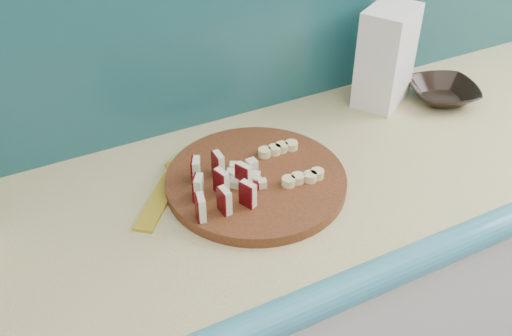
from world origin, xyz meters
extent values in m
cube|color=silver|center=(0.10, 1.50, 0.44)|extent=(2.20, 0.60, 0.88)
cube|color=#D1BF7A|center=(0.10, 1.50, 0.90)|extent=(2.20, 0.60, 0.03)
cube|color=teal|center=(0.10, 1.20, 0.90)|extent=(2.20, 0.06, 0.03)
cube|color=teal|center=(0.10, 1.79, 1.16)|extent=(2.20, 0.02, 0.50)
cylinder|color=#3F1F0D|center=(-0.04, 1.51, 0.92)|extent=(0.38, 0.38, 0.02)
cube|color=beige|center=(-0.18, 1.45, 0.96)|extent=(0.01, 0.03, 0.05)
cube|color=#450408|center=(-0.19, 1.45, 0.96)|extent=(0.00, 0.03, 0.05)
cube|color=beige|center=(-0.16, 1.50, 0.96)|extent=(0.01, 0.03, 0.05)
cube|color=#450408|center=(-0.17, 1.50, 0.96)|extent=(0.00, 0.03, 0.05)
cube|color=beige|center=(-0.15, 1.56, 0.96)|extent=(0.01, 0.03, 0.05)
cube|color=#450408|center=(-0.15, 1.56, 0.96)|extent=(0.00, 0.03, 0.05)
cube|color=beige|center=(-0.13, 1.45, 0.96)|extent=(0.01, 0.03, 0.05)
cube|color=#450408|center=(-0.14, 1.45, 0.96)|extent=(0.00, 0.03, 0.05)
cube|color=beige|center=(-0.12, 1.50, 0.96)|extent=(0.01, 0.03, 0.05)
cube|color=#450408|center=(-0.12, 1.50, 0.96)|extent=(0.00, 0.03, 0.05)
cube|color=beige|center=(-0.10, 1.55, 0.96)|extent=(0.01, 0.03, 0.05)
cube|color=#450408|center=(-0.11, 1.55, 0.96)|extent=(0.00, 0.03, 0.05)
cube|color=beige|center=(-0.09, 1.44, 0.96)|extent=(0.01, 0.03, 0.05)
cube|color=#450408|center=(-0.10, 1.44, 0.96)|extent=(0.00, 0.03, 0.05)
cube|color=beige|center=(-0.07, 1.50, 0.96)|extent=(0.01, 0.03, 0.05)
cube|color=#450408|center=(-0.08, 1.50, 0.96)|extent=(0.00, 0.03, 0.05)
cube|color=#F1EAC1|center=(-0.05, 1.51, 0.94)|extent=(0.02, 0.02, 0.02)
cube|color=#F1EAC1|center=(-0.04, 1.52, 0.94)|extent=(0.02, 0.02, 0.02)
cube|color=#450408|center=(-0.04, 1.53, 0.94)|extent=(0.02, 0.02, 0.02)
cube|color=#F1EAC1|center=(-0.05, 1.52, 0.94)|extent=(0.02, 0.02, 0.02)
cube|color=#F1EAC1|center=(-0.06, 1.53, 0.94)|extent=(0.02, 0.02, 0.02)
cube|color=#F1EAC1|center=(-0.07, 1.54, 0.94)|extent=(0.02, 0.02, 0.02)
cube|color=#F1EAC1|center=(-0.07, 1.52, 0.94)|extent=(0.02, 0.02, 0.02)
cube|color=#F1EAC1|center=(-0.07, 1.52, 0.94)|extent=(0.02, 0.02, 0.02)
cube|color=#450408|center=(-0.08, 1.52, 0.94)|extent=(0.02, 0.02, 0.02)
cube|color=#F1EAC1|center=(-0.07, 1.51, 0.94)|extent=(0.02, 0.02, 0.02)
cube|color=#F1EAC1|center=(-0.07, 1.50, 0.94)|extent=(0.02, 0.02, 0.02)
cube|color=#F1EAC1|center=(-0.06, 1.51, 0.94)|extent=(0.02, 0.02, 0.02)
cube|color=#F1EAC1|center=(-0.06, 1.50, 0.94)|extent=(0.02, 0.02, 0.02)
cube|color=#F1EAC1|center=(-0.05, 1.49, 0.94)|extent=(0.02, 0.02, 0.02)
cube|color=#450408|center=(-0.05, 1.51, 0.94)|extent=(0.02, 0.02, 0.02)
cube|color=#F1EAC1|center=(-0.04, 1.51, 0.94)|extent=(0.02, 0.02, 0.02)
cylinder|color=#E4D88B|center=(0.01, 1.46, 0.94)|extent=(0.03, 0.03, 0.02)
cylinder|color=#E4D88B|center=(0.03, 1.46, 0.94)|extent=(0.03, 0.03, 0.02)
cylinder|color=#E4D88B|center=(0.05, 1.46, 0.94)|extent=(0.03, 0.03, 0.02)
cylinder|color=#E4D88B|center=(0.07, 1.45, 0.94)|extent=(0.03, 0.03, 0.02)
cylinder|color=#E4D88B|center=(0.01, 1.57, 0.94)|extent=(0.03, 0.03, 0.02)
cylinder|color=#E4D88B|center=(0.03, 1.57, 0.94)|extent=(0.03, 0.03, 0.02)
cylinder|color=#E4D88B|center=(0.06, 1.56, 0.94)|extent=(0.03, 0.03, 0.02)
cylinder|color=#E4D88B|center=(0.08, 1.56, 0.94)|extent=(0.03, 0.03, 0.02)
imported|color=black|center=(0.54, 1.61, 0.93)|extent=(0.21, 0.21, 0.04)
cube|color=white|center=(0.40, 1.67, 1.03)|extent=(0.17, 0.16, 0.24)
cube|color=gold|center=(-0.23, 1.55, 0.91)|extent=(0.14, 0.16, 0.01)
cube|color=gold|center=(-0.17, 1.57, 0.91)|extent=(0.05, 0.18, 0.01)
cube|color=gold|center=(-0.11, 1.54, 0.91)|extent=(0.11, 0.17, 0.01)
camera|label=1|loc=(-0.45, 0.71, 1.63)|focal=40.00mm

